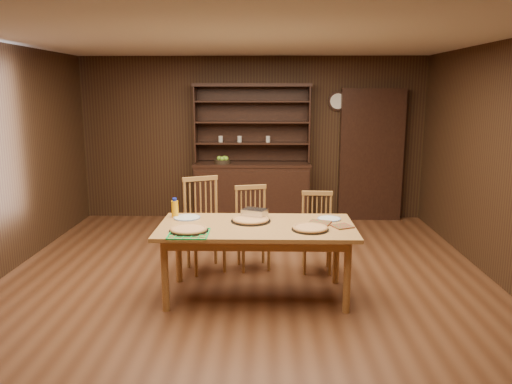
{
  "coord_description": "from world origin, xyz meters",
  "views": [
    {
      "loc": [
        0.23,
        -5.07,
        2.08
      ],
      "look_at": [
        0.11,
        0.4,
        0.95
      ],
      "focal_mm": 35.0,
      "sensor_mm": 36.0,
      "label": 1
    }
  ],
  "objects_px": {
    "dining_table": "(256,233)",
    "chair_center": "(252,224)",
    "china_hutch": "(252,184)",
    "chair_left": "(203,221)",
    "chair_right": "(317,229)",
    "juice_bottle": "(175,208)"
  },
  "relations": [
    {
      "from": "dining_table",
      "to": "chair_center",
      "type": "distance_m",
      "value": 0.91
    },
    {
      "from": "china_hutch",
      "to": "dining_table",
      "type": "bearing_deg",
      "value": -87.53
    },
    {
      "from": "chair_center",
      "to": "chair_left",
      "type": "bearing_deg",
      "value": 173.68
    },
    {
      "from": "chair_right",
      "to": "juice_bottle",
      "type": "xyz_separation_m",
      "value": [
        -1.56,
        -0.49,
        0.36
      ]
    },
    {
      "from": "dining_table",
      "to": "chair_left",
      "type": "distance_m",
      "value": 1.04
    },
    {
      "from": "china_hutch",
      "to": "juice_bottle",
      "type": "xyz_separation_m",
      "value": [
        -0.74,
        -2.71,
        0.25
      ]
    },
    {
      "from": "chair_left",
      "to": "chair_right",
      "type": "distance_m",
      "value": 1.33
    },
    {
      "from": "dining_table",
      "to": "chair_right",
      "type": "distance_m",
      "value": 1.07
    },
    {
      "from": "dining_table",
      "to": "chair_center",
      "type": "bearing_deg",
      "value": 94.38
    },
    {
      "from": "china_hutch",
      "to": "chair_center",
      "type": "bearing_deg",
      "value": -88.33
    },
    {
      "from": "china_hutch",
      "to": "chair_center",
      "type": "height_order",
      "value": "china_hutch"
    },
    {
      "from": "dining_table",
      "to": "chair_right",
      "type": "bearing_deg",
      "value": 49.39
    },
    {
      "from": "chair_left",
      "to": "chair_center",
      "type": "xyz_separation_m",
      "value": [
        0.57,
        0.08,
        -0.06
      ]
    },
    {
      "from": "china_hutch",
      "to": "dining_table",
      "type": "relative_size",
      "value": 1.11
    },
    {
      "from": "china_hutch",
      "to": "chair_left",
      "type": "relative_size",
      "value": 2.01
    },
    {
      "from": "dining_table",
      "to": "chair_left",
      "type": "height_order",
      "value": "chair_left"
    },
    {
      "from": "chair_left",
      "to": "juice_bottle",
      "type": "xyz_separation_m",
      "value": [
        -0.24,
        -0.5,
        0.27
      ]
    },
    {
      "from": "china_hutch",
      "to": "juice_bottle",
      "type": "relative_size",
      "value": 10.54
    },
    {
      "from": "china_hutch",
      "to": "chair_center",
      "type": "distance_m",
      "value": 2.13
    },
    {
      "from": "juice_bottle",
      "to": "china_hutch",
      "type": "bearing_deg",
      "value": 74.68
    },
    {
      "from": "dining_table",
      "to": "chair_right",
      "type": "relative_size",
      "value": 2.12
    },
    {
      "from": "juice_bottle",
      "to": "chair_right",
      "type": "bearing_deg",
      "value": 17.47
    }
  ]
}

